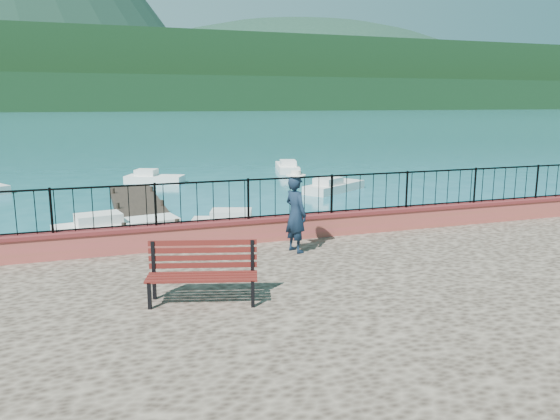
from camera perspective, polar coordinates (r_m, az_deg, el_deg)
ground at (r=10.60m, az=4.13°, el=-14.30°), size 2000.00×2000.00×0.00m
parapet at (r=13.40m, az=-2.06°, el=-2.04°), size 28.00×0.46×0.58m
railing at (r=13.24m, az=-2.08°, el=1.18°), size 27.00×0.05×0.95m
dock at (r=21.30m, az=-13.88°, el=-1.07°), size 2.00×16.00×0.30m
far_forest at (r=308.82m, az=-18.95°, el=11.43°), size 900.00×60.00×18.00m
foothills at (r=369.19m, az=-19.19°, el=13.31°), size 900.00×120.00×44.00m
companion_hill at (r=611.24m, az=2.25°, el=10.77°), size 448.00×384.00×180.00m
park_bench at (r=9.44m, az=-8.08°, el=-7.76°), size 1.95×1.10×1.03m
person at (r=12.31m, az=1.65°, el=-0.43°), size 0.59×0.73×1.75m
hat at (r=12.16m, az=1.67°, el=3.89°), size 0.44×0.44×0.12m
boat_0 at (r=20.06m, az=-16.62°, el=-1.23°), size 4.43×2.07×0.80m
boat_1 at (r=19.59m, az=-3.32°, el=-1.07°), size 4.28×2.57×0.80m
boat_2 at (r=28.49m, az=5.71°, el=2.76°), size 4.02×3.19×0.80m
boat_4 at (r=32.17m, az=-12.97°, el=3.49°), size 3.48×2.58×0.80m
boat_5 at (r=36.97m, az=0.75°, el=4.74°), size 2.37×4.53×0.80m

